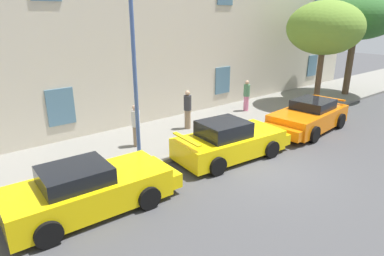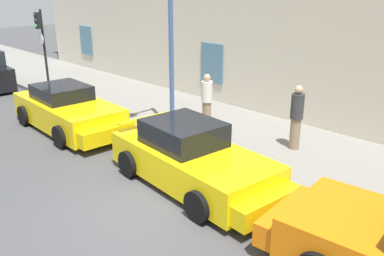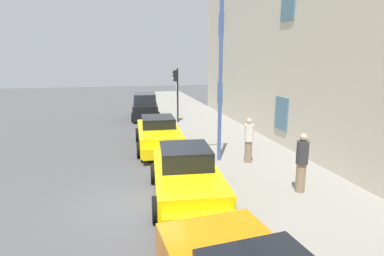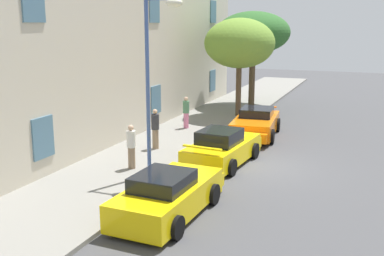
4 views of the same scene
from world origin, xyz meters
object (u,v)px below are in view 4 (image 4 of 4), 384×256
(pedestrian_admiring, at_px, (186,112))
(sportscar_red_lead, at_px, (171,194))
(sportscar_white_middle, at_px, (255,125))
(tree_midblock, at_px, (253,33))
(tree_near_kerb, at_px, (240,43))
(pedestrian_strolling, at_px, (155,128))
(street_lamp, at_px, (157,56))
(pedestrian_bystander, at_px, (131,146))
(sportscar_yellow_flank, at_px, (224,148))

(pedestrian_admiring, bearing_deg, sportscar_red_lead, -159.79)
(sportscar_white_middle, relative_size, tree_midblock, 0.78)
(tree_near_kerb, relative_size, pedestrian_admiring, 3.44)
(tree_midblock, height_order, pedestrian_admiring, tree_midblock)
(tree_midblock, xyz_separation_m, pedestrian_admiring, (-8.20, 1.40, -3.97))
(sportscar_white_middle, height_order, tree_midblock, tree_midblock)
(sportscar_white_middle, bearing_deg, pedestrian_strolling, 141.73)
(tree_near_kerb, relative_size, tree_midblock, 0.93)
(sportscar_white_middle, xyz_separation_m, street_lamp, (-7.77, 1.58, 3.86))
(sportscar_red_lead, relative_size, tree_near_kerb, 0.82)
(tree_near_kerb, xyz_separation_m, pedestrian_bystander, (-11.63, 0.82, -3.42))
(sportscar_red_lead, relative_size, sportscar_white_middle, 0.98)
(sportscar_white_middle, height_order, pedestrian_admiring, pedestrian_admiring)
(tree_near_kerb, distance_m, pedestrian_strolling, 9.41)
(tree_near_kerb, height_order, street_lamp, street_lamp)
(tree_near_kerb, relative_size, pedestrian_strolling, 3.23)
(sportscar_yellow_flank, distance_m, street_lamp, 5.08)
(pedestrian_strolling, bearing_deg, sportscar_yellow_flank, -98.33)
(street_lamp, bearing_deg, pedestrian_strolling, 28.24)
(pedestrian_bystander, bearing_deg, sportscar_red_lead, -135.32)
(sportscar_yellow_flank, relative_size, street_lamp, 0.73)
(sportscar_yellow_flank, bearing_deg, street_lamp, 152.89)
(tree_near_kerb, bearing_deg, sportscar_yellow_flank, -167.17)
(pedestrian_strolling, bearing_deg, tree_near_kerb, -8.23)
(street_lamp, xyz_separation_m, pedestrian_admiring, (7.78, 2.18, -3.49))
(street_lamp, bearing_deg, pedestrian_admiring, 15.66)
(street_lamp, relative_size, pedestrian_strolling, 3.58)
(tree_midblock, distance_m, pedestrian_strolling, 13.19)
(pedestrian_strolling, bearing_deg, pedestrian_admiring, 4.43)
(sportscar_yellow_flank, distance_m, sportscar_white_middle, 4.83)
(street_lamp, height_order, pedestrian_bystander, street_lamp)
(tree_near_kerb, xyz_separation_m, pedestrian_admiring, (-4.34, 1.59, -3.44))
(sportscar_white_middle, xyz_separation_m, pedestrian_bystander, (-7.27, 2.98, 0.39))
(street_lamp, height_order, pedestrian_strolling, street_lamp)
(sportscar_red_lead, height_order, tree_near_kerb, tree_near_kerb)
(street_lamp, bearing_deg, tree_near_kerb, 2.76)
(pedestrian_bystander, bearing_deg, tree_midblock, -2.32)
(pedestrian_admiring, distance_m, pedestrian_bystander, 7.33)
(pedestrian_bystander, bearing_deg, pedestrian_admiring, 6.05)
(sportscar_yellow_flank, distance_m, tree_near_kerb, 10.16)
(sportscar_white_middle, distance_m, pedestrian_strolling, 5.54)
(sportscar_white_middle, bearing_deg, sportscar_red_lead, -179.68)
(sportscar_yellow_flank, height_order, tree_midblock, tree_midblock)
(sportscar_white_middle, bearing_deg, sportscar_yellow_flank, 179.15)
(tree_midblock, xyz_separation_m, pedestrian_bystander, (-15.49, 0.63, -3.96))
(sportscar_yellow_flank, relative_size, sportscar_white_middle, 0.97)
(sportscar_white_middle, bearing_deg, tree_midblock, 16.00)
(tree_near_kerb, height_order, pedestrian_admiring, tree_near_kerb)
(sportscar_red_lead, height_order, sportscar_white_middle, same)
(sportscar_yellow_flank, bearing_deg, sportscar_white_middle, -0.85)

